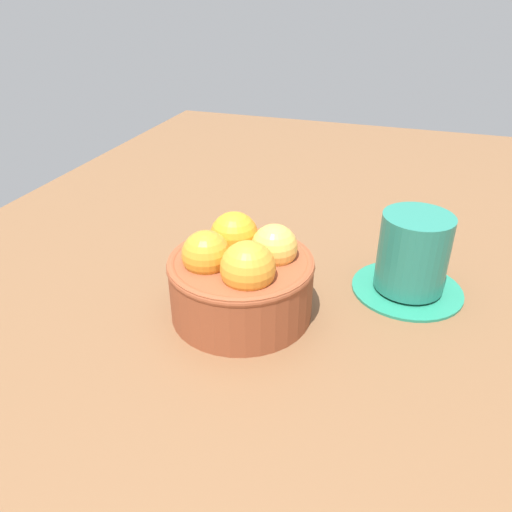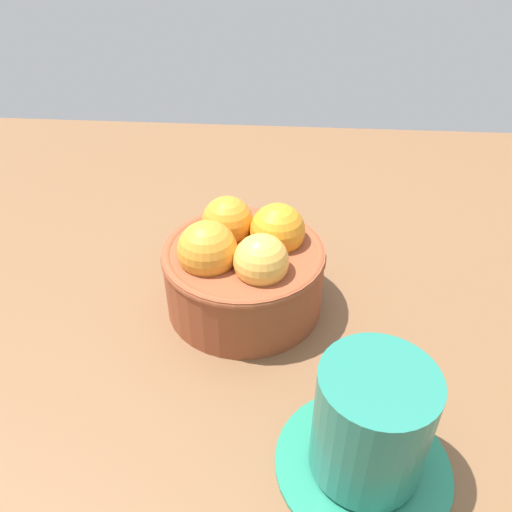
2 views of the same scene
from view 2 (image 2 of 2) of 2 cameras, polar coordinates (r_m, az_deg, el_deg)
ground_plane at (r=48.12cm, az=-1.25°, el=-6.84°), size 151.07×83.39×3.54cm
terracotta_bowl at (r=44.22cm, az=-1.39°, el=-1.17°), size 13.98×13.98×9.45cm
coffee_cup at (r=33.97cm, az=12.55°, el=-18.27°), size 11.55×11.55×8.71cm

